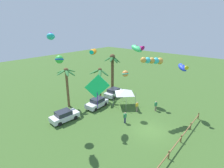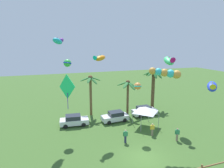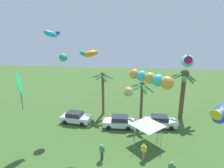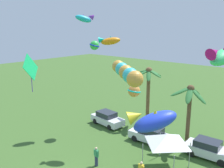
{
  "view_description": "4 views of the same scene",
  "coord_description": "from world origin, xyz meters",
  "px_view_note": "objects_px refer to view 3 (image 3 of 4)",
  "views": [
    {
      "loc": [
        -17.56,
        -8.64,
        12.79
      ],
      "look_at": [
        -1.02,
        5.42,
        5.27
      ],
      "focal_mm": 28.05,
      "sensor_mm": 36.0,
      "label": 1
    },
    {
      "loc": [
        -8.58,
        -15.54,
        11.21
      ],
      "look_at": [
        -1.52,
        5.54,
        6.58
      ],
      "focal_mm": 31.11,
      "sensor_mm": 36.0,
      "label": 2
    },
    {
      "loc": [
        2.25,
        -9.95,
        10.75
      ],
      "look_at": [
        0.07,
        5.47,
        6.79
      ],
      "focal_mm": 27.26,
      "sensor_mm": 36.0,
      "label": 3
    },
    {
      "loc": [
        11.82,
        -8.86,
        10.73
      ],
      "look_at": [
        -0.46,
        5.19,
        6.36
      ],
      "focal_mm": 39.45,
      "sensor_mm": 36.0,
      "label": 4
    }
  ],
  "objects_px": {
    "parked_car_0": "(76,117)",
    "kite_ball_7": "(128,92)",
    "palm_tree_2": "(184,84)",
    "parked_car_2": "(160,121)",
    "spectator_1": "(102,152)",
    "kite_tube_3": "(152,79)",
    "kite_fish_4": "(52,34)",
    "kite_fish_5": "(188,60)",
    "spectator_0": "(144,151)",
    "palm_tree_0": "(103,83)",
    "festival_tent": "(148,122)",
    "palm_tree_1": "(142,92)",
    "parked_car_1": "(119,122)",
    "kite_diamond_1": "(20,85)",
    "kite_fish_0": "(89,53)",
    "kite_ball_2": "(63,58)",
    "kite_fish_6": "(222,112)"
  },
  "relations": [
    {
      "from": "kite_ball_2",
      "to": "kite_ball_7",
      "type": "xyz_separation_m",
      "value": [
        7.84,
        -3.8,
        -2.69
      ]
    },
    {
      "from": "palm_tree_0",
      "to": "kite_fish_4",
      "type": "xyz_separation_m",
      "value": [
        -4.8,
        -4.81,
        6.75
      ]
    },
    {
      "from": "kite_ball_2",
      "to": "kite_ball_7",
      "type": "relative_size",
      "value": 1.13
    },
    {
      "from": "parked_car_1",
      "to": "kite_ball_7",
      "type": "distance_m",
      "value": 7.16
    },
    {
      "from": "parked_car_0",
      "to": "kite_tube_3",
      "type": "relative_size",
      "value": 1.33
    },
    {
      "from": "festival_tent",
      "to": "kite_tube_3",
      "type": "relative_size",
      "value": 0.94
    },
    {
      "from": "palm_tree_0",
      "to": "festival_tent",
      "type": "bearing_deg",
      "value": -47.75
    },
    {
      "from": "parked_car_0",
      "to": "kite_ball_7",
      "type": "relative_size",
      "value": 3.12
    },
    {
      "from": "kite_diamond_1",
      "to": "kite_fish_4",
      "type": "bearing_deg",
      "value": 91.81
    },
    {
      "from": "kite_ball_7",
      "to": "festival_tent",
      "type": "bearing_deg",
      "value": 37.04
    },
    {
      "from": "spectator_0",
      "to": "parked_car_1",
      "type": "bearing_deg",
      "value": 116.78
    },
    {
      "from": "parked_car_1",
      "to": "parked_car_2",
      "type": "xyz_separation_m",
      "value": [
        5.2,
        0.84,
        0.0
      ]
    },
    {
      "from": "parked_car_1",
      "to": "parked_car_2",
      "type": "distance_m",
      "value": 5.27
    },
    {
      "from": "palm_tree_1",
      "to": "kite_fish_5",
      "type": "distance_m",
      "value": 7.78
    },
    {
      "from": "kite_fish_0",
      "to": "kite_fish_4",
      "type": "xyz_separation_m",
      "value": [
        -4.67,
        1.44,
        2.01
      ]
    },
    {
      "from": "palm_tree_1",
      "to": "kite_ball_7",
      "type": "bearing_deg",
      "value": -102.91
    },
    {
      "from": "parked_car_0",
      "to": "parked_car_1",
      "type": "bearing_deg",
      "value": -4.39
    },
    {
      "from": "kite_fish_4",
      "to": "kite_fish_6",
      "type": "xyz_separation_m",
      "value": [
        14.12,
        -9.45,
        -4.49
      ]
    },
    {
      "from": "festival_tent",
      "to": "kite_fish_5",
      "type": "relative_size",
      "value": 0.99
    },
    {
      "from": "spectator_0",
      "to": "palm_tree_0",
      "type": "bearing_deg",
      "value": 120.92
    },
    {
      "from": "parked_car_2",
      "to": "kite_fish_0",
      "type": "relative_size",
      "value": 1.99
    },
    {
      "from": "kite_ball_2",
      "to": "kite_fish_4",
      "type": "distance_m",
      "value": 2.89
    },
    {
      "from": "palm_tree_2",
      "to": "kite_tube_3",
      "type": "relative_size",
      "value": 2.34
    },
    {
      "from": "palm_tree_2",
      "to": "spectator_1",
      "type": "height_order",
      "value": "palm_tree_2"
    },
    {
      "from": "spectator_0",
      "to": "kite_fish_6",
      "type": "relative_size",
      "value": 0.75
    },
    {
      "from": "spectator_1",
      "to": "kite_diamond_1",
      "type": "xyz_separation_m",
      "value": [
        -6.4,
        -1.33,
        6.49
      ]
    },
    {
      "from": "parked_car_2",
      "to": "kite_ball_2",
      "type": "height_order",
      "value": "kite_ball_2"
    },
    {
      "from": "kite_fish_4",
      "to": "kite_fish_5",
      "type": "bearing_deg",
      "value": -7.23
    },
    {
      "from": "palm_tree_0",
      "to": "kite_fish_4",
      "type": "distance_m",
      "value": 9.58
    },
    {
      "from": "palm_tree_1",
      "to": "kite_fish_4",
      "type": "height_order",
      "value": "kite_fish_4"
    },
    {
      "from": "palm_tree_2",
      "to": "spectator_0",
      "type": "relative_size",
      "value": 4.48
    },
    {
      "from": "palm_tree_1",
      "to": "kite_fish_0",
      "type": "xyz_separation_m",
      "value": [
        -5.66,
        -4.47,
        5.21
      ]
    },
    {
      "from": "festival_tent",
      "to": "kite_fish_5",
      "type": "xyz_separation_m",
      "value": [
        3.35,
        0.08,
        6.53
      ]
    },
    {
      "from": "kite_ball_2",
      "to": "parked_car_2",
      "type": "bearing_deg",
      "value": 7.53
    },
    {
      "from": "palm_tree_2",
      "to": "parked_car_2",
      "type": "xyz_separation_m",
      "value": [
        -3.2,
        -3.03,
        -4.34
      ]
    },
    {
      "from": "palm_tree_0",
      "to": "parked_car_1",
      "type": "relative_size",
      "value": 1.62
    },
    {
      "from": "kite_diamond_1",
      "to": "kite_fish_6",
      "type": "height_order",
      "value": "kite_diamond_1"
    },
    {
      "from": "kite_ball_7",
      "to": "parked_car_2",
      "type": "bearing_deg",
      "value": 53.78
    },
    {
      "from": "spectator_0",
      "to": "spectator_1",
      "type": "distance_m",
      "value": 3.88
    },
    {
      "from": "kite_tube_3",
      "to": "kite_fish_5",
      "type": "bearing_deg",
      "value": 52.74
    },
    {
      "from": "kite_ball_2",
      "to": "kite_tube_3",
      "type": "relative_size",
      "value": 0.48
    },
    {
      "from": "kite_fish_0",
      "to": "kite_fish_6",
      "type": "height_order",
      "value": "kite_fish_0"
    },
    {
      "from": "palm_tree_1",
      "to": "parked_car_0",
      "type": "distance_m",
      "value": 9.49
    },
    {
      "from": "parked_car_1",
      "to": "kite_tube_3",
      "type": "relative_size",
      "value": 1.31
    },
    {
      "from": "kite_fish_5",
      "to": "kite_fish_6",
      "type": "relative_size",
      "value": 1.37
    },
    {
      "from": "parked_car_1",
      "to": "kite_diamond_1",
      "type": "height_order",
      "value": "kite_diamond_1"
    },
    {
      "from": "parked_car_0",
      "to": "kite_diamond_1",
      "type": "xyz_separation_m",
      "value": [
        -1.45,
        -8.06,
        6.55
      ]
    },
    {
      "from": "parked_car_2",
      "to": "kite_fish_6",
      "type": "bearing_deg",
      "value": -83.23
    },
    {
      "from": "kite_fish_6",
      "to": "kite_diamond_1",
      "type": "bearing_deg",
      "value": 168.12
    },
    {
      "from": "palm_tree_1",
      "to": "kite_fish_4",
      "type": "bearing_deg",
      "value": -163.69
    }
  ]
}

